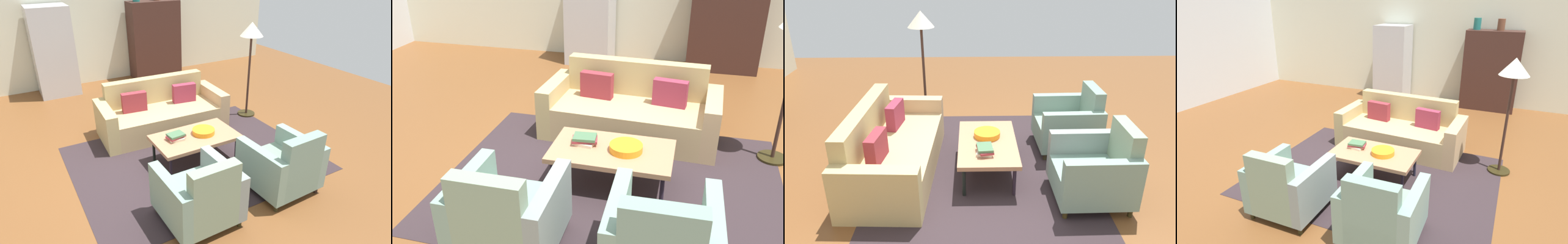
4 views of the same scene
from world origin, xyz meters
The scene contains 9 objects.
ground_plane centered at (0.00, 0.00, 0.00)m, with size 11.90×11.90×0.00m, color brown.
area_rug centered at (0.38, -0.11, 0.00)m, with size 3.40×2.60×0.01m, color #302528.
couch centered at (0.38, 1.03, 0.29)m, with size 2.14×0.99×0.86m.
coffee_table centered at (0.38, -0.16, 0.37)m, with size 1.20×0.70×0.41m.
armchair_left centered at (-0.22, -1.33, 0.34)m, with size 0.81×0.81×0.88m.
fruit_bowl centered at (0.52, -0.16, 0.44)m, with size 0.32×0.32×0.07m, color orange.
book_stack centered at (0.09, -0.12, 0.45)m, with size 0.28×0.20×0.09m.
cabinet centered at (1.53, 3.83, 0.90)m, with size 1.20×0.51×1.80m.
refrigerator centered at (-0.83, 3.73, 0.93)m, with size 0.80×0.73×1.85m.
Camera 2 is at (1.06, -3.71, 2.47)m, focal length 38.89 mm.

